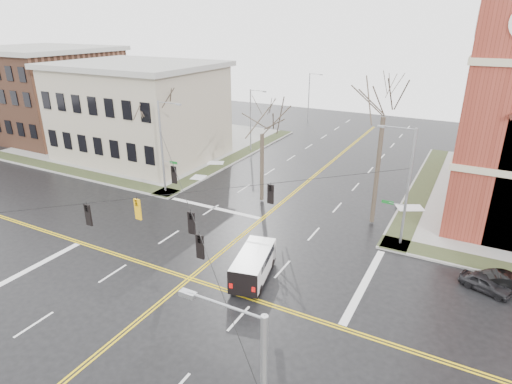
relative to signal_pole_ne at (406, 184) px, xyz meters
The scene contains 17 objects.
ground 16.88m from the signal_pole_ne, 134.55° to the right, with size 120.00×120.00×0.00m, color black.
sidewalks 16.86m from the signal_pole_ne, 134.55° to the right, with size 80.00×80.00×0.17m.
road_markings 16.88m from the signal_pole_ne, 134.55° to the right, with size 100.00×100.00×0.01m.
civic_building_a 34.39m from the signal_pole_ne, 165.69° to the left, with size 18.00×14.00×11.00m, color #9E947D.
civic_building_b 54.36m from the signal_pole_ne, 168.86° to the left, with size 18.00×16.00×12.00m, color brown.
signal_pole_ne is the anchor object (origin of this frame).
signal_pole_nw 22.64m from the signal_pole_ne, behind, with size 2.75×0.22×9.00m.
span_wires 16.19m from the signal_pole_ne, 134.55° to the right, with size 23.02×23.02×0.03m.
traffic_signals 16.63m from the signal_pole_ne, 132.94° to the right, with size 8.21×8.26×1.30m.
streetlight_north_a 27.48m from the signal_pole_ne, 143.10° to the left, with size 2.30×0.20×8.00m.
streetlight_north_b 42.61m from the signal_pole_ne, 121.05° to the left, with size 2.30×0.20×8.00m.
cargo_van 12.57m from the signal_pole_ne, 129.34° to the right, with size 2.97×5.28×1.90m.
parked_car_a 8.40m from the signal_pole_ne, 30.81° to the right, with size 1.25×3.11×1.06m, color black.
parked_car_b 8.97m from the signal_pole_ne, 21.93° to the right, with size 1.23×3.54×1.17m, color black.
tree_nw_far 25.97m from the signal_pole_ne, behind, with size 4.00×4.00×10.05m.
tree_nw_near 13.60m from the signal_pole_ne, 169.01° to the left, with size 4.00×4.00×9.60m.
tree_ne 6.12m from the signal_pole_ne, 134.77° to the left, with size 4.00×4.00×13.46m.
Camera 1 is at (15.50, -19.39, 16.08)m, focal length 30.00 mm.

